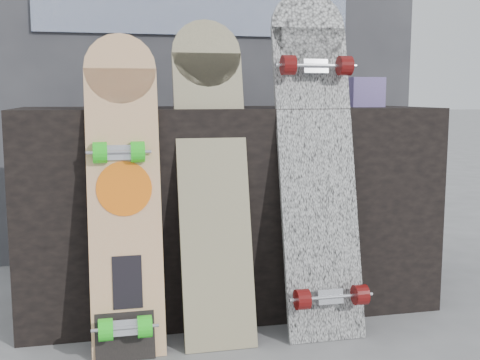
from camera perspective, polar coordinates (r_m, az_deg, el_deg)
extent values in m
plane|color=slate|center=(2.10, 1.72, -15.82)|extent=(60.00, 60.00, 0.00)
cube|color=black|center=(2.45, -1.22, -2.51)|extent=(1.60, 0.60, 0.80)
cube|color=#333237|center=(3.25, -4.39, 12.48)|extent=(2.40, 0.20, 2.20)
cube|color=navy|center=(3.16, -4.12, 16.25)|extent=(1.60, 0.02, 0.30)
cube|color=#584083|center=(2.46, -10.34, 7.96)|extent=(0.18, 0.12, 0.10)
cube|color=#584083|center=(2.56, 11.54, 8.16)|extent=(0.14, 0.14, 0.12)
cube|color=#D1B78C|center=(2.57, -3.67, 7.63)|extent=(0.22, 0.10, 0.06)
cube|color=beige|center=(2.01, -10.86, -2.99)|extent=(0.24, 0.20, 0.94)
cylinder|color=beige|center=(2.07, -11.31, 10.31)|extent=(0.24, 0.06, 0.24)
cylinder|color=orange|center=(2.01, -10.92, -0.81)|extent=(0.18, 0.04, 0.18)
cube|color=black|center=(2.02, -10.63, -9.50)|extent=(0.10, 0.04, 0.17)
cube|color=beige|center=(2.07, -2.49, -1.71)|extent=(0.25, 0.28, 1.00)
cylinder|color=beige|center=(2.17, -3.21, 11.88)|extent=(0.25, 0.08, 0.24)
cube|color=silver|center=(2.16, 7.37, -0.09)|extent=(0.28, 0.27, 1.09)
cylinder|color=silver|center=(2.27, 6.47, 14.11)|extent=(0.28, 0.08, 0.28)
cube|color=silver|center=(2.12, 8.47, -10.86)|extent=(0.09, 0.04, 0.06)
cylinder|color=#590D0C|center=(2.07, 5.92, -11.19)|extent=(0.04, 0.07, 0.07)
cylinder|color=#590D0C|center=(2.15, 11.32, -10.62)|extent=(0.05, 0.07, 0.07)
cube|color=silver|center=(2.19, 7.11, 10.59)|extent=(0.09, 0.04, 0.06)
cylinder|color=#590D0C|center=(2.13, 4.59, 10.81)|extent=(0.04, 0.07, 0.07)
cylinder|color=#590D0C|center=(2.21, 9.89, 10.63)|extent=(0.05, 0.07, 0.07)
cube|color=black|center=(2.03, -11.17, -5.54)|extent=(0.19, 0.23, 0.76)
cylinder|color=black|center=(2.09, -11.55, 5.23)|extent=(0.19, 0.07, 0.19)
cube|color=silver|center=(2.00, -10.84, -13.57)|extent=(0.09, 0.04, 0.06)
cylinder|color=#24E11F|center=(1.98, -12.62, -13.68)|extent=(0.04, 0.07, 0.07)
cylinder|color=#24E11F|center=(1.98, -9.03, -13.55)|extent=(0.05, 0.07, 0.07)
cube|color=silver|center=(2.02, -11.42, 2.49)|extent=(0.09, 0.04, 0.06)
cylinder|color=#24E11F|center=(2.00, -13.14, 2.54)|extent=(0.04, 0.07, 0.07)
cylinder|color=#24E11F|center=(2.01, -9.69, 2.65)|extent=(0.05, 0.07, 0.07)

